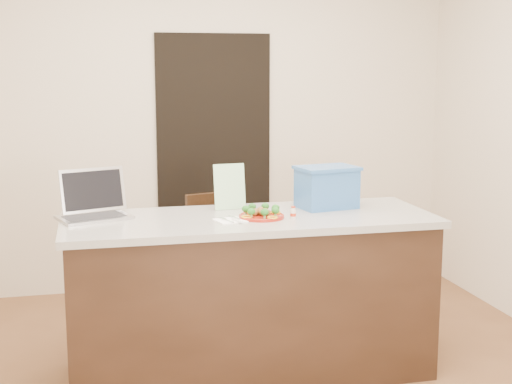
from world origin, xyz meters
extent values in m
plane|color=beige|center=(0.00, 2.00, 1.35)|extent=(4.00, 0.00, 4.00)
plane|color=beige|center=(0.00, -2.00, 1.35)|extent=(4.00, 0.00, 4.00)
cube|color=black|center=(0.10, 1.98, 1.00)|extent=(0.90, 0.02, 2.00)
cube|color=black|center=(0.00, 0.25, 0.44)|extent=(2.00, 0.70, 0.88)
cube|color=beige|center=(0.00, 0.25, 0.90)|extent=(2.06, 0.76, 0.04)
cylinder|color=maroon|center=(0.05, 0.20, 0.93)|extent=(0.25, 0.25, 0.01)
torus|color=maroon|center=(0.05, 0.20, 0.93)|extent=(0.25, 0.25, 0.01)
sphere|color=brown|center=(0.05, 0.20, 0.95)|extent=(0.04, 0.04, 0.04)
sphere|color=brown|center=(0.05, 0.16, 0.95)|extent=(0.04, 0.04, 0.04)
sphere|color=brown|center=(0.08, 0.17, 0.95)|extent=(0.04, 0.04, 0.04)
sphere|color=brown|center=(0.09, 0.20, 0.95)|extent=(0.04, 0.04, 0.04)
sphere|color=brown|center=(0.08, 0.22, 0.95)|extent=(0.04, 0.04, 0.04)
sphere|color=brown|center=(0.05, 0.23, 0.95)|extent=(0.04, 0.04, 0.04)
sphere|color=brown|center=(0.03, 0.22, 0.95)|extent=(0.04, 0.04, 0.04)
sphere|color=brown|center=(0.02, 0.19, 0.95)|extent=(0.04, 0.04, 0.04)
ellipsoid|color=#174F15|center=(0.02, 0.27, 0.97)|extent=(0.04, 0.04, 0.04)
ellipsoid|color=#174F15|center=(-0.03, 0.22, 0.97)|extent=(0.04, 0.04, 0.04)
ellipsoid|color=#174F15|center=(-0.02, 0.14, 0.97)|extent=(0.04, 0.04, 0.04)
ellipsoid|color=#174F15|center=(0.05, 0.11, 0.97)|extent=(0.04, 0.04, 0.04)
ellipsoid|color=#174F15|center=(0.12, 0.14, 0.97)|extent=(0.04, 0.04, 0.04)
ellipsoid|color=#174F15|center=(0.14, 0.21, 0.97)|extent=(0.04, 0.04, 0.04)
ellipsoid|color=#174F15|center=(0.09, 0.27, 0.97)|extent=(0.04, 0.04, 0.04)
torus|color=gold|center=(0.01, 0.29, 0.94)|extent=(0.06, 0.06, 0.01)
torus|color=gold|center=(-0.04, 0.16, 0.94)|extent=(0.06, 0.06, 0.01)
torus|color=gold|center=(0.09, 0.11, 0.94)|extent=(0.06, 0.06, 0.01)
torus|color=gold|center=(0.14, 0.23, 0.94)|extent=(0.06, 0.06, 0.01)
cube|color=white|center=(-0.13, 0.15, 0.92)|extent=(0.18, 0.18, 0.01)
cube|color=silver|center=(-0.15, 0.13, 0.93)|extent=(0.05, 0.11, 0.00)
cube|color=silver|center=(-0.15, 0.20, 0.93)|extent=(0.05, 0.06, 0.00)
cube|color=white|center=(-0.10, 0.11, 0.93)|extent=(0.05, 0.09, 0.01)
cube|color=silver|center=(-0.10, 0.20, 0.93)|extent=(0.05, 0.11, 0.00)
cylinder|color=beige|center=(0.22, 0.14, 0.94)|extent=(0.03, 0.03, 0.05)
cylinder|color=beige|center=(0.22, 0.14, 0.97)|extent=(0.02, 0.02, 0.01)
cylinder|color=#B92C13|center=(0.22, 0.14, 0.98)|extent=(0.02, 0.02, 0.01)
cylinder|color=#B92C13|center=(0.22, 0.14, 0.94)|extent=(0.03, 0.03, 0.02)
cube|color=#ADADB1|center=(-0.85, 0.38, 0.93)|extent=(0.43, 0.37, 0.02)
cube|color=#ADADB1|center=(-0.85, 0.51, 1.06)|extent=(0.37, 0.18, 0.24)
cube|color=black|center=(-0.85, 0.50, 1.06)|extent=(0.33, 0.16, 0.21)
cube|color=black|center=(-0.85, 0.37, 0.94)|extent=(0.36, 0.27, 0.00)
cube|color=white|center=(-0.07, 0.48, 1.05)|extent=(0.19, 0.06, 0.26)
cube|color=#2C5DA2|center=(0.50, 0.39, 1.03)|extent=(0.36, 0.28, 0.23)
cube|color=#2C5DA2|center=(0.50, 0.39, 1.16)|extent=(0.38, 0.30, 0.02)
cube|color=black|center=(-0.05, 0.96, 0.43)|extent=(0.49, 0.49, 0.04)
cube|color=black|center=(-0.05, 1.14, 0.68)|extent=(0.40, 0.14, 0.46)
cylinder|color=black|center=(-0.22, 0.79, 0.21)|extent=(0.03, 0.03, 0.43)
cylinder|color=black|center=(0.12, 0.79, 0.21)|extent=(0.03, 0.03, 0.43)
cylinder|color=black|center=(-0.22, 1.13, 0.21)|extent=(0.03, 0.03, 0.43)
cylinder|color=black|center=(0.12, 1.13, 0.21)|extent=(0.03, 0.03, 0.43)
camera|label=1|loc=(-0.85, -3.54, 1.73)|focal=50.00mm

